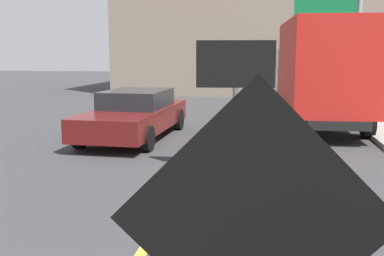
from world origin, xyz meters
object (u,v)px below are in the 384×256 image
at_px(pickup_car, 135,114).
at_px(highway_guide_sign, 340,30).
at_px(traffic_cone_mid_lane, 230,197).
at_px(arrow_board_trailer, 234,149).
at_px(box_truck, 319,71).
at_px(roadwork_sign, 255,228).

distance_m(pickup_car, highway_guide_sign, 10.50).
distance_m(pickup_car, traffic_cone_mid_lane, 7.01).
distance_m(arrow_board_trailer, traffic_cone_mid_lane, 2.87).
relative_size(pickup_car, highway_guide_sign, 1.04).
xyz_separation_m(pickup_car, highway_guide_sign, (6.74, 7.57, 2.72)).
bearing_deg(highway_guide_sign, box_truck, -105.73).
bearing_deg(pickup_car, highway_guide_sign, 48.31).
bearing_deg(box_truck, highway_guide_sign, 74.27).
distance_m(arrow_board_trailer, highway_guide_sign, 11.86).
xyz_separation_m(arrow_board_trailer, highway_guide_sign, (3.62, 10.90, 2.94)).
height_order(box_truck, highway_guide_sign, highway_guide_sign).
xyz_separation_m(arrow_board_trailer, pickup_car, (-3.13, 3.33, 0.22)).
relative_size(highway_guide_sign, traffic_cone_mid_lane, 6.78).
distance_m(roadwork_sign, arrow_board_trailer, 6.86).
bearing_deg(arrow_board_trailer, traffic_cone_mid_lane, -87.29).
bearing_deg(highway_guide_sign, roadwork_sign, -99.78).
bearing_deg(traffic_cone_mid_lane, highway_guide_sign, 75.80).
height_order(pickup_car, traffic_cone_mid_lane, pickup_car).
bearing_deg(traffic_cone_mid_lane, arrow_board_trailer, 92.71).
height_order(highway_guide_sign, traffic_cone_mid_lane, highway_guide_sign).
relative_size(box_truck, traffic_cone_mid_lane, 10.63).
bearing_deg(highway_guide_sign, pickup_car, -131.69).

